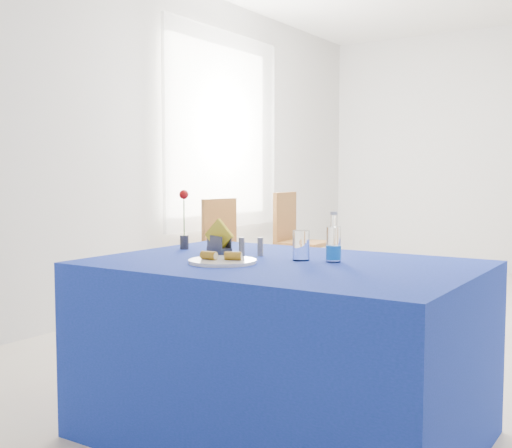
{
  "coord_description": "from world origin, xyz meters",
  "views": [
    {
      "loc": [
        1.19,
        -4.19,
        1.13
      ],
      "look_at": [
        -0.3,
        -1.9,
        0.92
      ],
      "focal_mm": 45.0,
      "sensor_mm": 36.0,
      "label": 1
    }
  ],
  "objects": [
    {
      "name": "chair_win_b",
      "position": [
        -1.81,
        1.13,
        0.55
      ],
      "size": [
        0.46,
        0.46,
        0.96
      ],
      "rotation": [
        0.0,
        0.0,
        1.64
      ],
      "color": "olive",
      "rests_on": "floor"
    },
    {
      "name": "blue_table",
      "position": [
        -0.19,
        -1.85,
        0.38
      ],
      "size": [
        1.6,
        1.1,
        0.76
      ],
      "color": "navy",
      "rests_on": "floor"
    },
    {
      "name": "pepper_shaker",
      "position": [
        -0.37,
        -1.74,
        0.8
      ],
      "size": [
        0.03,
        0.03,
        0.08
      ],
      "primitive_type": "cylinder",
      "color": "slate",
      "rests_on": "blue_table"
    },
    {
      "name": "room_shell",
      "position": [
        0.0,
        0.0,
        1.75
      ],
      "size": [
        7.0,
        7.0,
        7.0
      ],
      "color": "silver",
      "rests_on": "ground"
    },
    {
      "name": "plate",
      "position": [
        -0.38,
        -2.02,
        0.77
      ],
      "size": [
        0.29,
        0.29,
        0.01
      ],
      "primitive_type": "cylinder",
      "color": "silver",
      "rests_on": "blue_table"
    },
    {
      "name": "rose_vase",
      "position": [
        -0.84,
        -1.72,
        0.9
      ],
      "size": [
        0.05,
        0.05,
        0.3
      ],
      "color": "#27272C",
      "rests_on": "blue_table"
    },
    {
      "name": "chair_win_a",
      "position": [
        -2.02,
        0.32,
        0.53
      ],
      "size": [
        0.46,
        0.46,
        0.92
      ],
      "rotation": [
        0.0,
        0.0,
        1.45
      ],
      "color": "olive",
      "rests_on": "floor"
    },
    {
      "name": "napkin_holder",
      "position": [
        -0.56,
        -1.81,
        0.81
      ],
      "size": [
        0.16,
        0.11,
        0.17
      ],
      "color": "#333438",
      "rests_on": "blue_table"
    },
    {
      "name": "banana_pieces",
      "position": [
        -0.38,
        -2.03,
        0.79
      ],
      "size": [
        0.17,
        0.09,
        0.04
      ],
      "color": "gold",
      "rests_on": "plate"
    },
    {
      "name": "drinking_glass",
      "position": [
        -0.15,
        -1.77,
        0.82
      ],
      "size": [
        0.07,
        0.07,
        0.13
      ],
      "primitive_type": "cylinder",
      "color": "white",
      "rests_on": "blue_table"
    },
    {
      "name": "salt_shaker",
      "position": [
        -0.45,
        -1.78,
        0.8
      ],
      "size": [
        0.03,
        0.03,
        0.08
      ],
      "primitive_type": "cylinder",
      "color": "slate",
      "rests_on": "blue_table"
    },
    {
      "name": "floor",
      "position": [
        0.0,
        0.0,
        0.0
      ],
      "size": [
        7.0,
        7.0,
        0.0
      ],
      "primitive_type": "plane",
      "color": "beige",
      "rests_on": "ground"
    },
    {
      "name": "curtain",
      "position": [
        -2.4,
        0.8,
        1.55
      ],
      "size": [
        0.04,
        1.75,
        1.85
      ],
      "primitive_type": "cube",
      "color": "white",
      "rests_on": "room_shell"
    },
    {
      "name": "window_pane",
      "position": [
        -2.47,
        0.8,
        1.55
      ],
      "size": [
        0.04,
        1.5,
        1.6
      ],
      "primitive_type": "cube",
      "color": "white",
      "rests_on": "room_shell"
    },
    {
      "name": "water_bottle",
      "position": [
        -0.01,
        -1.74,
        0.83
      ],
      "size": [
        0.06,
        0.06,
        0.21
      ],
      "color": "white",
      "rests_on": "blue_table"
    }
  ]
}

